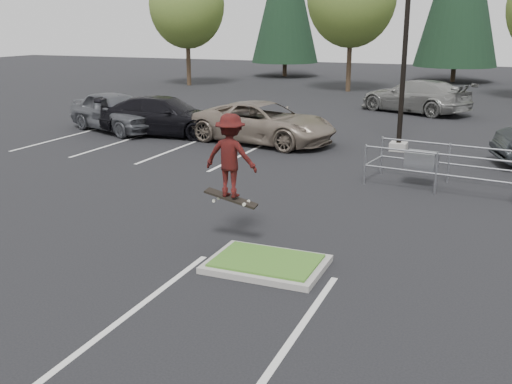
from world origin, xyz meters
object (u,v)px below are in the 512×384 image
at_px(cart_corral, 426,161).
at_px(car_l_grey, 116,111).
at_px(light_pole, 407,22).
at_px(car_l_tan, 263,122).
at_px(decid_a, 187,7).
at_px(car_far_silver, 417,96).
at_px(skateboarder, 231,156).
at_px(car_l_black, 164,116).

distance_m(cart_corral, car_l_grey, 14.17).
bearing_deg(light_pole, car_l_tan, -174.45).
xyz_separation_m(light_pole, car_l_grey, (-12.00, -0.50, -3.71)).
relative_size(light_pole, decid_a, 1.14).
distance_m(light_pole, car_far_silver, 10.69).
relative_size(skateboarder, car_l_tan, 0.34).
relative_size(decid_a, skateboarder, 4.57).
xyz_separation_m(light_pole, car_l_tan, (-5.14, -0.50, -3.77)).
bearing_deg(decid_a, car_l_grey, -70.65).
bearing_deg(skateboarder, light_pole, -99.29).
distance_m(cart_corral, car_l_black, 11.89).
relative_size(decid_a, car_l_black, 1.62).
bearing_deg(car_far_silver, skateboarder, 21.87).
relative_size(light_pole, car_l_grey, 2.03).
bearing_deg(car_l_tan, decid_a, 46.25).
height_order(light_pole, car_l_black, light_pole).
distance_m(skateboarder, car_l_black, 13.18).
distance_m(car_l_tan, car_far_silver, 11.38).
relative_size(car_l_black, car_far_silver, 0.94).
relative_size(car_l_grey, car_far_silver, 0.85).
height_order(skateboarder, car_far_silver, skateboarder).
height_order(cart_corral, car_far_silver, car_far_silver).
bearing_deg(car_far_silver, light_pole, 28.77).
bearing_deg(decid_a, car_l_black, -64.29).
distance_m(car_l_grey, car_far_silver, 15.38).
bearing_deg(light_pole, cart_corral, -71.88).
bearing_deg(cart_corral, car_l_tan, 156.07).
relative_size(cart_corral, car_l_tan, 0.75).
bearing_deg(decid_a, light_pole, -44.25).
xyz_separation_m(skateboarder, car_l_tan, (-3.44, 10.50, -1.09)).
xyz_separation_m(decid_a, skateboarder, (16.81, -29.03, -3.70)).
height_order(car_l_tan, car_far_silver, car_far_silver).
distance_m(decid_a, cart_corral, 30.69).
xyz_separation_m(skateboarder, car_l_grey, (-10.30, 10.50, -1.03)).
height_order(car_l_grey, car_far_silver, car_l_grey).
bearing_deg(decid_a, car_l_tan, -54.20).
height_order(decid_a, car_l_black, decid_a).
bearing_deg(car_l_black, car_l_grey, 84.24).
xyz_separation_m(decid_a, car_l_black, (8.93, -18.53, -4.78)).
relative_size(light_pole, car_l_black, 1.84).
distance_m(decid_a, car_l_grey, 20.20).
bearing_deg(car_l_grey, car_far_silver, -25.30).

